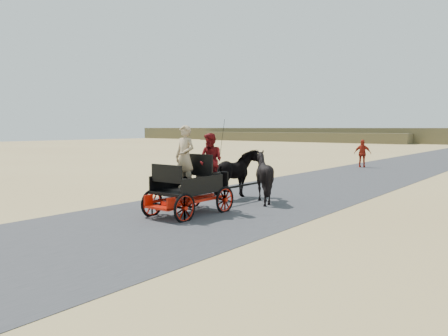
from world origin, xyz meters
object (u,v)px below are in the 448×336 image
Objects in this scene: carriage at (189,202)px; horse_left at (237,174)px; horse_right at (263,176)px; pedestrian at (363,153)px.

carriage is 3.09m from horse_left.
carriage is 3.09m from horse_right.
horse_right is at bearing 79.61° from carriage.
carriage is 17.45m from pedestrian.
carriage is 1.20× the size of horse_left.
horse_left is 1.16× the size of pedestrian.
pedestrian is (-1.51, 17.38, 0.50)m from carriage.
horse_right is (0.55, 3.00, 0.49)m from carriage.
pedestrian is at bearing -81.83° from horse_right.
carriage is 1.39× the size of pedestrian.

